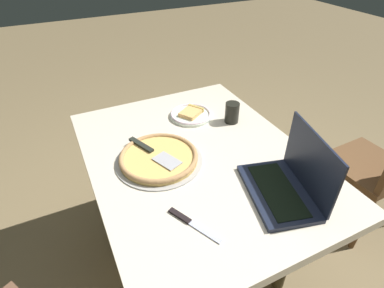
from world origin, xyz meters
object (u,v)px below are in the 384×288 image
Objects in this scene: dining_table at (198,172)px; drink_cup at (232,112)px; pizza_plate at (191,114)px; table_knife at (189,222)px; pizza_tray at (159,158)px; laptop at (289,181)px.

drink_cup is (-0.18, 0.28, 0.15)m from dining_table.
pizza_plate is at bearing 159.63° from dining_table.
dining_table is 5.85× the size of table_knife.
pizza_plate is 0.40m from pizza_tray.
drink_cup reaches higher than dining_table.
drink_cup is at bearing 50.58° from pizza_plate.
laptop is 0.54m from pizza_tray.
pizza_tray is at bearing -72.72° from drink_cup.
laptop is at bearing 43.76° from pizza_tray.
drink_cup reaches higher than pizza_plate.
laptop is 0.40m from table_knife.
drink_cup is at bearing 136.27° from table_knife.
table_knife is at bearing -94.28° from laptop.
laptop is at bearing 85.72° from table_knife.
pizza_plate is 0.22m from drink_cup.
pizza_plate is (-0.32, 0.12, 0.11)m from dining_table.
table_knife is at bearing -43.73° from drink_cup.
drink_cup is (-0.50, 0.48, 0.05)m from table_knife.
dining_table is 3.21× the size of pizza_tray.
table_knife is (0.36, -0.03, -0.01)m from pizza_tray.
pizza_tray is at bearing -103.09° from dining_table.
table_knife is (0.32, -0.19, 0.10)m from dining_table.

